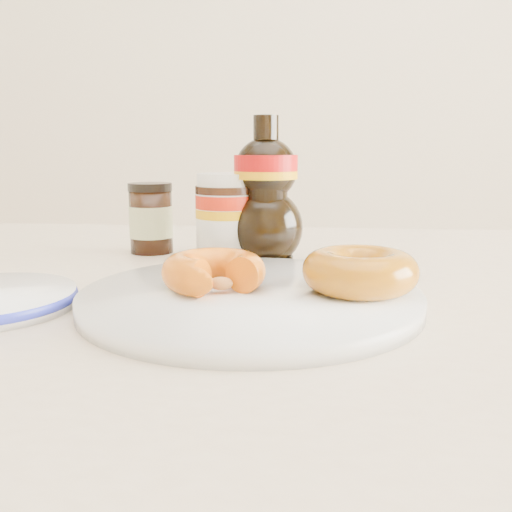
# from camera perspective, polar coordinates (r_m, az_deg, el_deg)

# --- Properties ---
(dining_table) EXTENTS (1.40, 0.90, 0.75)m
(dining_table) POSITION_cam_1_polar(r_m,az_deg,el_deg) (0.58, -1.43, -11.52)
(dining_table) COLOR beige
(dining_table) RESTS_ON ground
(plate) EXTENTS (0.29, 0.29, 0.01)m
(plate) POSITION_cam_1_polar(r_m,az_deg,el_deg) (0.49, -0.57, -4.18)
(plate) COLOR white
(plate) RESTS_ON dining_table
(donut_bitten) EXTENTS (0.12, 0.12, 0.03)m
(donut_bitten) POSITION_cam_1_polar(r_m,az_deg,el_deg) (0.49, -4.23, -1.54)
(donut_bitten) COLOR orange
(donut_bitten) RESTS_ON plate
(donut_whole) EXTENTS (0.11, 0.11, 0.03)m
(donut_whole) POSITION_cam_1_polar(r_m,az_deg,el_deg) (0.49, 10.36, -1.48)
(donut_whole) COLOR #A1540A
(donut_whole) RESTS_ON plate
(nutella_jar) EXTENTS (0.07, 0.07, 0.11)m
(nutella_jar) POSITION_cam_1_polar(r_m,az_deg,el_deg) (0.69, -2.95, 4.23)
(nutella_jar) COLOR white
(nutella_jar) RESTS_ON dining_table
(syrup_bottle) EXTENTS (0.10, 0.09, 0.17)m
(syrup_bottle) POSITION_cam_1_polar(r_m,az_deg,el_deg) (0.67, 0.98, 6.59)
(syrup_bottle) COLOR black
(syrup_bottle) RESTS_ON dining_table
(dark_jar) EXTENTS (0.06, 0.06, 0.09)m
(dark_jar) POSITION_cam_1_polar(r_m,az_deg,el_deg) (0.75, -10.46, 3.68)
(dark_jar) COLOR black
(dark_jar) RESTS_ON dining_table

